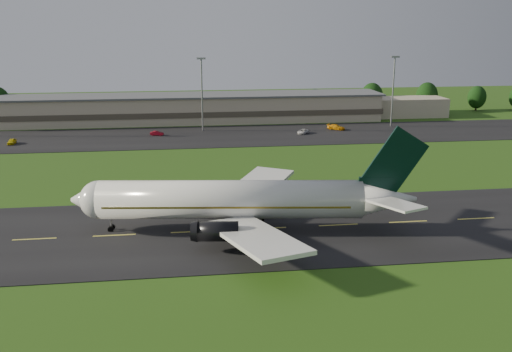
{
  "coord_description": "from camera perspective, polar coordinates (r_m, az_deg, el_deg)",
  "views": [
    {
      "loc": [
        -0.92,
        -78.5,
        29.58
      ],
      "look_at": [
        10.55,
        8.0,
        6.0
      ],
      "focal_mm": 40.0,
      "sensor_mm": 36.0,
      "label": 1
    }
  ],
  "objects": [
    {
      "name": "light_mast_centre",
      "position": [
        159.5,
        -5.45,
        8.99
      ],
      "size": [
        2.4,
        1.2,
        20.35
      ],
      "color": "gray",
      "rests_on": "ground"
    },
    {
      "name": "light_mast_east",
      "position": [
        170.63,
        13.58,
        9.04
      ],
      "size": [
        2.4,
        1.2,
        20.35
      ],
      "color": "gray",
      "rests_on": "ground"
    },
    {
      "name": "taxiway",
      "position": [
        83.87,
        -6.47,
        -5.59
      ],
      "size": [
        220.0,
        30.0,
        0.1
      ],
      "primitive_type": "cube",
      "color": "black",
      "rests_on": "ground"
    },
    {
      "name": "terminal",
      "position": [
        176.7,
        -5.13,
        6.74
      ],
      "size": [
        145.0,
        16.0,
        8.4
      ],
      "color": "#C1B193",
      "rests_on": "ground"
    },
    {
      "name": "service_vehicle_a",
      "position": [
        155.24,
        -23.23,
        3.2
      ],
      "size": [
        1.65,
        4.0,
        1.36
      ],
      "primitive_type": "imported",
      "rotation": [
        0.0,
        0.0,
        0.01
      ],
      "color": "#D5C10C",
      "rests_on": "apron"
    },
    {
      "name": "apron",
      "position": [
        153.37,
        -7.08,
        3.91
      ],
      "size": [
        260.0,
        30.0,
        0.1
      ],
      "primitive_type": "cube",
      "color": "black",
      "rests_on": "ground"
    },
    {
      "name": "ground",
      "position": [
        83.89,
        -6.47,
        -5.62
      ],
      "size": [
        360.0,
        360.0,
        0.0
      ],
      "primitive_type": "plane",
      "color": "#204411",
      "rests_on": "ground"
    },
    {
      "name": "service_vehicle_d",
      "position": [
        163.75,
        8.01,
        4.87
      ],
      "size": [
        5.34,
        4.72,
        1.48
      ],
      "primitive_type": "imported",
      "rotation": [
        0.0,
        0.0,
        0.93
      ],
      "color": "orange",
      "rests_on": "apron"
    },
    {
      "name": "service_vehicle_b",
      "position": [
        156.14,
        -9.88,
        4.23
      ],
      "size": [
        3.77,
        2.0,
        1.18
      ],
      "primitive_type": "imported",
      "rotation": [
        0.0,
        0.0,
        1.35
      ],
      "color": "maroon",
      "rests_on": "apron"
    },
    {
      "name": "tree_line",
      "position": [
        187.74,
        0.72,
        7.63
      ],
      "size": [
        195.21,
        9.0,
        10.69
      ],
      "color": "black",
      "rests_on": "ground"
    },
    {
      "name": "airliner",
      "position": [
        82.6,
        -1.97,
        -2.44
      ],
      "size": [
        51.19,
        41.86,
        15.57
      ],
      "rotation": [
        0.0,
        0.0,
        -0.12
      ],
      "color": "white",
      "rests_on": "ground"
    },
    {
      "name": "service_vehicle_c",
      "position": [
        156.87,
        4.72,
        4.47
      ],
      "size": [
        4.37,
        4.68,
        1.22
      ],
      "primitive_type": "imported",
      "rotation": [
        0.0,
        0.0,
        -0.69
      ],
      "color": "silver",
      "rests_on": "apron"
    }
  ]
}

